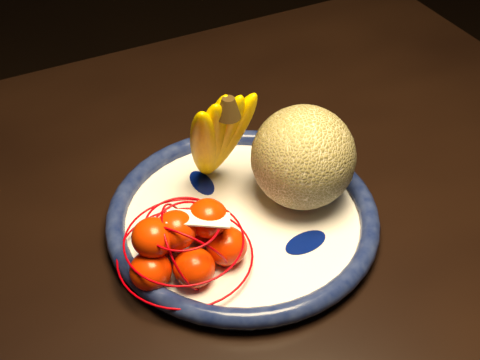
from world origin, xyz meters
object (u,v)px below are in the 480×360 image
object	(u,v)px
dining_table	(158,252)
mandarin_bag	(184,242)
cantaloupe	(303,157)
fruit_bowl	(243,218)
banana_bunch	(216,134)

from	to	relation	value
dining_table	mandarin_bag	bearing A→B (deg)	-89.87
cantaloupe	mandarin_bag	world-z (taller)	cantaloupe
cantaloupe	fruit_bowl	bearing A→B (deg)	-171.65
cantaloupe	mandarin_bag	bearing A→B (deg)	-161.23
cantaloupe	dining_table	bearing A→B (deg)	165.63
cantaloupe	mandarin_bag	xyz separation A→B (m)	(-0.18, -0.06, -0.03)
mandarin_bag	dining_table	bearing A→B (deg)	96.79
dining_table	cantaloupe	size ratio (longest dim) A/B	11.07
banana_bunch	fruit_bowl	bearing A→B (deg)	-92.97
dining_table	mandarin_bag	xyz separation A→B (m)	(0.01, -0.11, 0.12)
banana_bunch	mandarin_bag	size ratio (longest dim) A/B	1.01
fruit_bowl	banana_bunch	bearing A→B (deg)	98.89
banana_bunch	mandarin_bag	xyz separation A→B (m)	(-0.08, -0.12, -0.05)
dining_table	cantaloupe	distance (m)	0.25
dining_table	fruit_bowl	size ratio (longest dim) A/B	4.24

